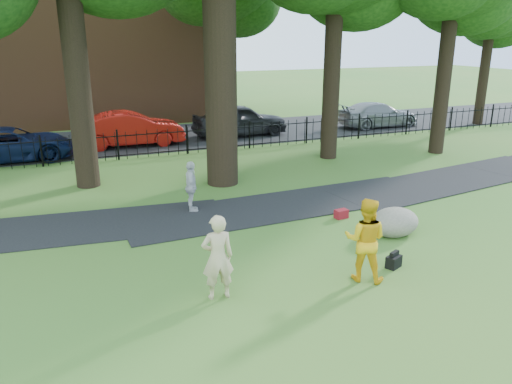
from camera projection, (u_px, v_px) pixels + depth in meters
name	position (u px, v px, depth m)	size (l,w,h in m)	color
ground	(317.00, 261.00, 11.79)	(120.00, 120.00, 0.00)	#376E26
footpath	(285.00, 206.00, 15.59)	(36.00, 2.60, 0.03)	black
street	(168.00, 137.00, 25.91)	(80.00, 7.00, 0.02)	black
iron_fence	(187.00, 141.00, 22.20)	(44.00, 0.04, 1.20)	black
brick_building	(67.00, 19.00, 29.72)	(18.00, 8.00, 12.00)	brown
woman	(218.00, 257.00, 9.92)	(0.65, 0.43, 1.79)	tan
man	(365.00, 240.00, 10.67)	(0.90, 0.70, 1.86)	gold
pedestrian	(191.00, 187.00, 14.86)	(0.91, 0.38, 1.56)	silver
boulder	(394.00, 220.00, 13.28)	(1.36, 1.03, 0.80)	slate
backpack	(394.00, 262.00, 11.45)	(0.38, 0.23, 0.28)	black
red_bag	(341.00, 214.00, 14.53)	(0.38, 0.24, 0.26)	maroon
red_sedan	(130.00, 129.00, 23.70)	(1.73, 4.96, 1.64)	#A1120C
navy_van	(11.00, 144.00, 20.93)	(2.35, 5.10, 1.42)	#0B173B
grey_car	(240.00, 120.00, 26.08)	(1.99, 4.94, 1.68)	black
silver_car	(378.00, 115.00, 28.67)	(1.97, 4.84, 1.40)	gray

